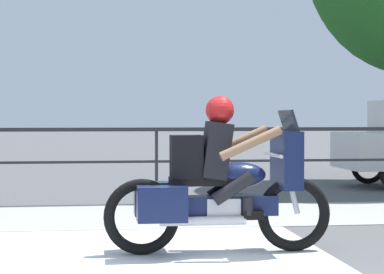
% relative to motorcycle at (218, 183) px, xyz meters
% --- Properties ---
extents(ground_plane, '(120.00, 120.00, 0.00)m').
position_rel_motorcycle_xyz_m(ground_plane, '(-0.26, -0.55, -0.71)').
color(ground_plane, '#565659').
extents(sidewalk_band, '(44.00, 2.40, 0.01)m').
position_rel_motorcycle_xyz_m(sidewalk_band, '(-0.26, 2.85, -0.70)').
color(sidewalk_band, '#A8A59E').
rests_on(sidewalk_band, ground).
extents(crosswalk_band, '(3.68, 6.00, 0.01)m').
position_rel_motorcycle_xyz_m(crosswalk_band, '(-0.76, -0.75, -0.70)').
color(crosswalk_band, silver).
rests_on(crosswalk_band, ground).
extents(fence_railing, '(36.00, 0.05, 1.20)m').
position_rel_motorcycle_xyz_m(fence_railing, '(-0.26, 4.42, 0.24)').
color(fence_railing, '#232326').
rests_on(fence_railing, ground).
extents(motorcycle, '(2.32, 0.76, 1.59)m').
position_rel_motorcycle_xyz_m(motorcycle, '(0.00, 0.00, 0.00)').
color(motorcycle, black).
rests_on(motorcycle, ground).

